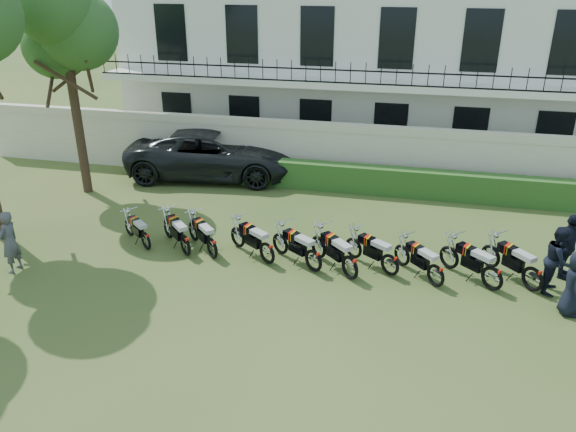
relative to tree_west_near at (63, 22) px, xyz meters
name	(u,v)px	position (x,y,z in m)	size (l,w,h in m)	color
ground	(300,290)	(8.96, -5.00, -5.89)	(100.00, 100.00, 0.00)	#334B1E
perimeter_wall	(345,153)	(8.96, 3.00, -4.72)	(30.00, 0.35, 2.30)	beige
hedge	(369,180)	(9.96, 2.20, -5.39)	(18.00, 0.60, 1.00)	#284D1B
building	(365,60)	(8.96, 8.96, -2.18)	(20.40, 9.60, 7.40)	white
tree_west_near	(63,22)	(0.00, 0.00, 0.00)	(3.40, 3.20, 7.90)	#473323
motorcycle_0	(146,237)	(4.18, -3.82, -5.46)	(1.38, 1.13, 0.93)	black
motorcycle_1	(185,240)	(5.43, -3.90, -5.40)	(1.44, 1.44, 1.06)	black
motorcycle_2	(212,243)	(6.22, -3.89, -5.41)	(1.42, 1.41, 1.04)	black
motorcycle_3	(267,248)	(7.80, -3.85, -5.39)	(1.66, 1.22, 1.07)	black
motorcycle_4	(314,255)	(9.12, -3.98, -5.39)	(1.67, 1.22, 1.08)	black
motorcycle_5	(350,262)	(10.12, -4.16, -5.37)	(1.55, 1.51, 1.12)	black
motorcycle_6	(390,260)	(11.12, -3.73, -5.41)	(1.60, 1.19, 1.04)	black
motorcycle_7	(436,270)	(12.29, -4.03, -5.41)	(1.37, 1.43, 1.03)	black
motorcycle_8	(493,273)	(13.67, -3.89, -5.38)	(1.56, 1.42, 1.10)	black
motorcycle_9	(534,273)	(14.66, -3.69, -5.38)	(1.41, 1.58, 1.10)	black
suv	(214,154)	(3.91, 2.63, -4.98)	(3.03, 6.57, 1.83)	black
inspector	(9,242)	(1.26, -5.75, -5.03)	(0.63, 0.41, 1.72)	#58575C
officer_3	(574,284)	(15.36, -4.54, -5.09)	(0.78, 0.51, 1.60)	black
officer_4	(558,260)	(15.20, -3.55, -5.01)	(0.86, 0.67, 1.76)	black
officer_5	(568,247)	(15.57, -2.74, -4.99)	(1.05, 0.44, 1.79)	black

